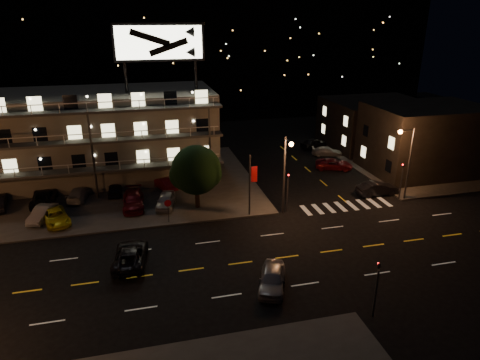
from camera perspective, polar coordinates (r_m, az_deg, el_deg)
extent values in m
plane|color=black|center=(34.97, -3.19, -11.42)|extent=(140.00, 140.00, 0.00)
cube|color=#383835|center=(53.24, -22.39, -1.19)|extent=(44.00, 24.00, 0.15)
cube|color=#383835|center=(63.20, 20.83, 2.40)|extent=(16.00, 24.00, 0.15)
cube|color=gray|center=(55.04, -18.45, 5.45)|extent=(28.00, 12.00, 10.00)
cube|color=gray|center=(53.98, -19.10, 10.82)|extent=(28.00, 12.00, 0.50)
cube|color=#383835|center=(48.98, -18.70, 1.29)|extent=(28.00, 1.80, 0.25)
cube|color=#383835|center=(48.06, -19.14, 4.88)|extent=(28.00, 1.80, 0.25)
cube|color=#383835|center=(47.34, -19.60, 8.60)|extent=(28.00, 1.80, 0.25)
cylinder|color=black|center=(51.50, -15.00, 13.07)|extent=(0.36, 0.36, 3.50)
cylinder|color=black|center=(52.00, -5.93, 13.71)|extent=(0.36, 0.36, 3.50)
cube|color=black|center=(51.26, -10.73, 17.58)|extent=(10.20, 0.50, 4.20)
cube|color=#E8E7C5|center=(50.96, -10.71, 17.57)|extent=(9.60, 0.06, 3.60)
cube|color=black|center=(58.99, 23.47, 5.02)|extent=(14.00, 10.00, 8.50)
cube|color=black|center=(68.76, 17.53, 7.21)|extent=(14.00, 12.00, 7.00)
cube|color=black|center=(99.45, -11.27, 16.71)|extent=(120.00, 20.00, 24.00)
cylinder|color=#2D2D30|center=(42.44, 5.90, 0.56)|extent=(0.20, 0.20, 8.00)
cylinder|color=#2D2D30|center=(40.56, 6.48, 5.22)|extent=(0.12, 1.80, 0.12)
sphere|color=#FD843F|center=(39.87, 6.86, 4.77)|extent=(0.44, 0.44, 0.44)
cylinder|color=#2D2D30|center=(48.79, 21.61, 1.89)|extent=(0.20, 0.20, 8.00)
cylinder|color=#2D2D30|center=(47.33, 21.42, 6.18)|extent=(1.80, 0.12, 0.12)
sphere|color=#FD843F|center=(46.90, 20.60, 6.04)|extent=(0.44, 0.44, 0.44)
cylinder|color=#2D2D30|center=(43.59, 6.33, -2.00)|extent=(0.14, 0.14, 3.60)
imported|color=black|center=(42.75, 6.45, 0.84)|extent=(0.20, 0.16, 1.00)
sphere|color=#FF0C0C|center=(42.68, 6.50, 0.66)|extent=(0.14, 0.14, 0.14)
cylinder|color=#2D2D30|center=(30.18, 17.63, -14.25)|extent=(0.14, 0.14, 3.60)
imported|color=black|center=(28.96, 18.13, -10.51)|extent=(0.20, 0.16, 1.00)
sphere|color=#FF0C0C|center=(29.09, 17.99, -10.56)|extent=(0.14, 0.14, 0.14)
cylinder|color=#2D2D30|center=(49.37, 20.67, -0.48)|extent=(0.14, 0.14, 3.60)
imported|color=black|center=(48.63, 21.01, 2.04)|extent=(0.16, 0.20, 1.00)
sphere|color=#FF0C0C|center=(48.60, 20.88, 1.92)|extent=(0.14, 0.14, 0.14)
cylinder|color=#2D2D30|center=(41.83, 1.29, -0.81)|extent=(0.16, 0.16, 6.40)
cube|color=#B80D16|center=(41.51, 1.91, 0.78)|extent=(0.60, 0.04, 1.60)
cylinder|color=#2D2D30|center=(41.66, -9.52, -4.36)|extent=(0.08, 0.08, 2.20)
cylinder|color=#B80D16|center=(41.18, -9.61, -3.07)|extent=(0.91, 0.04, 0.91)
cylinder|color=black|center=(44.41, -5.72, -2.21)|extent=(0.49, 0.49, 2.34)
sphere|color=black|center=(43.35, -5.86, 1.35)|extent=(5.07, 5.07, 5.07)
sphere|color=black|center=(43.78, -7.42, 0.67)|extent=(3.12, 3.12, 3.12)
sphere|color=black|center=(43.27, -4.36, 0.81)|extent=(2.92, 2.92, 2.92)
imported|color=#9C9CA1|center=(45.90, -24.85, -4.06)|extent=(2.58, 4.27, 1.33)
imported|color=gold|center=(44.70, -23.35, -4.52)|extent=(3.51, 5.03, 1.28)
imported|color=#610D15|center=(45.70, -14.03, -2.63)|extent=(2.21, 5.25, 1.51)
imported|color=#9C9CA1|center=(45.10, -9.88, -2.69)|extent=(2.62, 4.45, 1.42)
imported|color=black|center=(49.70, -24.68, -2.10)|extent=(2.59, 5.27, 1.44)
imported|color=#9C9CA1|center=(49.45, -20.69, -1.70)|extent=(2.48, 4.68, 1.29)
imported|color=black|center=(49.47, -16.37, -1.20)|extent=(1.52, 3.67, 1.24)
imported|color=#610D15|center=(49.83, -10.10, -0.40)|extent=(3.04, 4.41, 1.38)
imported|color=black|center=(50.09, 17.85, -1.09)|extent=(4.67, 1.67, 1.53)
imported|color=#610D15|center=(57.22, 12.43, 2.07)|extent=(5.29, 3.81, 1.34)
imported|color=#9C9CA1|center=(62.70, 11.53, 3.76)|extent=(4.64, 2.92, 1.25)
imported|color=black|center=(66.07, 9.80, 4.87)|extent=(4.73, 3.16, 1.49)
imported|color=#9C9CA1|center=(32.23, 4.33, -12.95)|extent=(3.37, 4.84, 1.53)
imported|color=black|center=(36.07, -14.40, -9.64)|extent=(3.13, 5.64, 1.49)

